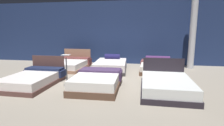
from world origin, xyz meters
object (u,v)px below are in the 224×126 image
at_px(bed_2, 166,85).
at_px(bed_5, 158,67).
at_px(bed_4, 111,66).
at_px(bed_3, 70,64).
at_px(price_sign, 67,74).
at_px(support_pillar, 193,33).
at_px(bed_0, 34,79).
at_px(bed_1, 97,81).

relative_size(bed_2, bed_5, 1.05).
height_order(bed_4, bed_5, bed_4).
xyz_separation_m(bed_3, bed_5, (4.28, -0.01, 0.00)).
distance_m(bed_3, price_sign, 2.86).
xyz_separation_m(price_sign, support_pillar, (4.92, 3.68, 1.34)).
height_order(bed_0, bed_2, bed_2).
bearing_deg(price_sign, bed_0, -172.35).
bearing_deg(bed_4, bed_0, -133.17).
xyz_separation_m(bed_3, bed_4, (2.12, -0.13, 0.03)).
height_order(bed_3, bed_4, bed_3).
distance_m(bed_0, support_pillar, 7.33).
xyz_separation_m(bed_1, bed_3, (-2.13, 2.82, -0.03)).
bearing_deg(support_pillar, price_sign, -143.23).
relative_size(price_sign, support_pillar, 0.30).
height_order(bed_0, bed_5, bed_0).
xyz_separation_m(bed_2, bed_3, (-4.30, 2.85, -0.01)).
bearing_deg(bed_5, bed_3, -177.31).
distance_m(bed_5, support_pillar, 2.49).
relative_size(bed_3, price_sign, 2.11).
height_order(bed_1, bed_3, bed_3).
height_order(bed_0, bed_1, bed_0).
bearing_deg(bed_4, bed_1, -93.06).
xyz_separation_m(bed_2, bed_4, (-2.18, 2.72, 0.02)).
bearing_deg(bed_5, bed_2, -86.92).
distance_m(bed_2, bed_5, 2.84).
bearing_deg(support_pillar, bed_5, -148.36).
bearing_deg(support_pillar, bed_0, -147.72).
bearing_deg(bed_3, bed_1, -50.67).
relative_size(bed_5, price_sign, 1.90).
height_order(bed_5, price_sign, price_sign).
relative_size(bed_2, bed_3, 0.95).
bearing_deg(bed_4, bed_3, 172.93).
relative_size(bed_0, price_sign, 2.03).
relative_size(bed_1, bed_5, 0.97).
bearing_deg(bed_0, bed_5, 33.10).
xyz_separation_m(bed_4, support_pillar, (3.83, 1.15, 1.51)).
bearing_deg(price_sign, bed_5, 39.15).
height_order(bed_2, bed_4, bed_2).
relative_size(bed_1, price_sign, 1.84).
relative_size(bed_1, support_pillar, 0.56).
relative_size(bed_0, bed_3, 0.96).
xyz_separation_m(bed_5, support_pillar, (1.67, 1.03, 1.54)).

